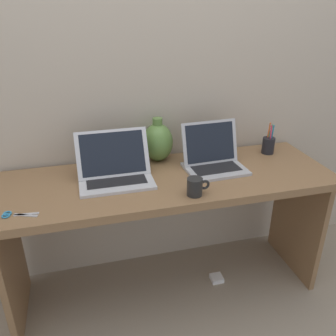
{
  "coord_description": "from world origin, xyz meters",
  "views": [
    {
      "loc": [
        -0.4,
        -1.51,
        1.52
      ],
      "look_at": [
        0.0,
        0.0,
        0.77
      ],
      "focal_mm": 37.6,
      "sensor_mm": 36.0,
      "label": 1
    }
  ],
  "objects": [
    {
      "name": "laptop_right",
      "position": [
        0.25,
        0.05,
        0.78
      ],
      "size": [
        0.31,
        0.25,
        0.23
      ],
      "color": "#B2B2B7",
      "rests_on": "desk"
    },
    {
      "name": "scissors",
      "position": [
        -0.7,
        -0.17,
        0.72
      ],
      "size": [
        0.15,
        0.07,
        0.01
      ],
      "color": "#B7B7BC",
      "rests_on": "desk"
    },
    {
      "name": "ground_plane",
      "position": [
        0.0,
        0.0,
        0.0
      ],
      "size": [
        6.0,
        6.0,
        0.0
      ],
      "primitive_type": "plane",
      "color": "gray"
    },
    {
      "name": "laptop_left",
      "position": [
        -0.26,
        0.05,
        0.78
      ],
      "size": [
        0.35,
        0.26,
        0.23
      ],
      "color": "silver",
      "rests_on": "desk"
    },
    {
      "name": "back_wall",
      "position": [
        0.0,
        0.32,
        1.2
      ],
      "size": [
        4.4,
        0.04,
        2.4
      ],
      "primitive_type": "cube",
      "color": "#BCAD99",
      "rests_on": "ground"
    },
    {
      "name": "coffee_mug",
      "position": [
        0.07,
        -0.2,
        0.76
      ],
      "size": [
        0.11,
        0.07,
        0.08
      ],
      "color": "black",
      "rests_on": "desk"
    },
    {
      "name": "pen_cup",
      "position": [
        0.63,
        0.15,
        0.77
      ],
      "size": [
        0.07,
        0.07,
        0.18
      ],
      "color": "black",
      "rests_on": "desk"
    },
    {
      "name": "desk",
      "position": [
        0.0,
        0.0,
        0.58
      ],
      "size": [
        1.67,
        0.56,
        0.72
      ],
      "color": "olive",
      "rests_on": "ground"
    },
    {
      "name": "power_brick",
      "position": [
        0.29,
        -0.02,
        0.01
      ],
      "size": [
        0.07,
        0.07,
        0.03
      ],
      "primitive_type": "cube",
      "color": "white",
      "rests_on": "ground"
    },
    {
      "name": "green_vase",
      "position": [
        0.0,
        0.22,
        0.83
      ],
      "size": [
        0.17,
        0.17,
        0.24
      ],
      "color": "#5B843D",
      "rests_on": "desk"
    }
  ]
}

